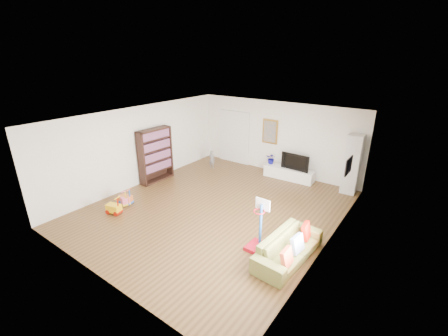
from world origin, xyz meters
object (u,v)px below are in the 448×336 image
Objects in this scene: bookshelf at (156,155)px; basketball_hoop at (257,226)px; sofa at (289,247)px; media_console at (289,174)px.

basketball_hoop is at bearing -14.84° from bookshelf.
basketball_hoop is (-0.75, -0.11, 0.33)m from sofa.
sofa is at bearing 9.98° from basketball_hoop.
sofa is at bearing -11.81° from bookshelf.
media_console is 0.95× the size of bookshelf.
basketball_hoop is at bearing -76.95° from media_console.
media_console is 4.53m from basketball_hoop.
bookshelf reaches higher than basketball_hoop.
bookshelf is 0.97× the size of sofa.
bookshelf is 5.92m from sofa.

